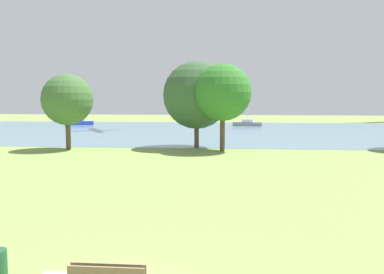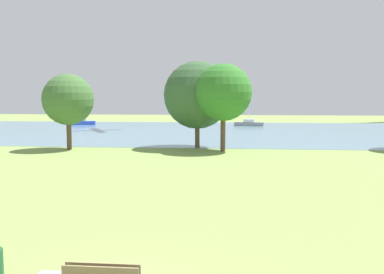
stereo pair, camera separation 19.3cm
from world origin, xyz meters
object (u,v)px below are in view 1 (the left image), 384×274
(sailboat_gray, at_px, (248,123))
(tree_west_near, at_px, (197,95))
(sailboat_blue, at_px, (79,122))
(tree_east_near, at_px, (223,93))
(tree_east_far, at_px, (67,100))

(sailboat_gray, xyz_separation_m, tree_west_near, (-6.12, -30.81, 4.52))
(sailboat_gray, distance_m, tree_west_near, 31.73)
(sailboat_blue, distance_m, sailboat_gray, 28.83)
(sailboat_blue, relative_size, tree_east_near, 0.67)
(sailboat_blue, height_order, tree_east_near, tree_east_near)
(tree_east_far, height_order, tree_east_near, tree_east_near)
(sailboat_gray, height_order, tree_west_near, tree_west_near)
(sailboat_blue, bearing_deg, sailboat_gray, 0.11)
(sailboat_blue, xyz_separation_m, tree_west_near, (22.71, -30.75, 4.54))
(tree_east_near, bearing_deg, sailboat_blue, 127.24)
(tree_east_far, height_order, tree_west_near, tree_west_near)
(tree_west_near, distance_m, tree_east_near, 3.46)
(tree_west_near, bearing_deg, sailboat_gray, 78.76)
(tree_east_far, xyz_separation_m, tree_east_near, (14.12, 0.11, 0.64))
(tree_west_near, bearing_deg, tree_east_far, -167.86)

